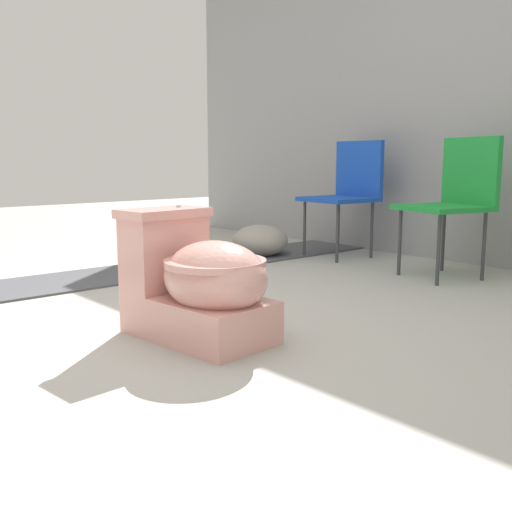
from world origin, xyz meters
name	(u,v)px	position (x,y,z in m)	size (l,w,h in m)	color
ground_plane	(152,334)	(0.00, 0.00, 0.00)	(14.00, 14.00, 0.00)	#A8A59E
gravel_strip	(120,274)	(-1.21, 0.50, 0.01)	(0.56, 8.00, 0.01)	#4C4C51
toilet	(199,284)	(0.18, 0.11, 0.22)	(0.66, 0.43, 0.52)	#E09E93
folding_chair_left	(349,186)	(-0.79, 2.13, 0.51)	(0.47, 0.47, 0.83)	#1947B2
folding_chair_middle	(456,192)	(0.14, 2.02, 0.51)	(0.54, 0.54, 0.83)	#1E8C38
boulder_near	(260,241)	(-1.19, 1.63, 0.12)	(0.41, 0.41, 0.23)	gray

